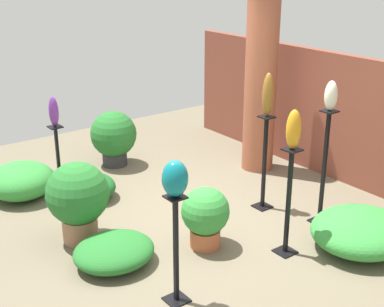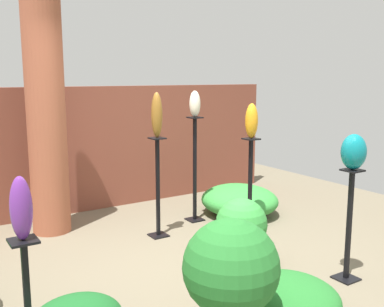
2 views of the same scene
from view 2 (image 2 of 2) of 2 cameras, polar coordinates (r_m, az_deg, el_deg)
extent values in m
plane|color=#6B604C|center=(4.52, -0.04, -14.21)|extent=(8.00, 8.00, 0.00)
cube|color=brown|center=(6.35, -11.81, 0.65)|extent=(5.60, 0.12, 1.70)
cylinder|color=#9E5138|center=(5.45, -18.01, 4.38)|extent=(0.44, 0.44, 2.74)
cube|color=black|center=(4.51, 18.94, -14.75)|extent=(0.20, 0.20, 0.01)
cube|color=black|center=(4.32, 19.31, -8.61)|extent=(0.04, 0.04, 1.03)
cube|color=black|center=(4.20, 19.71, -2.02)|extent=(0.16, 0.16, 0.02)
cube|color=black|center=(5.33, -4.28, -10.31)|extent=(0.20, 0.20, 0.01)
cube|color=black|center=(5.17, -4.36, -4.35)|extent=(0.04, 0.04, 1.16)
cube|color=black|center=(5.06, -4.44, 1.95)|extent=(0.16, 0.16, 0.02)
cube|color=black|center=(5.87, 0.35, -8.38)|extent=(0.20, 0.20, 0.01)
cube|color=black|center=(5.70, 0.36, -2.04)|extent=(0.04, 0.04, 1.34)
cube|color=black|center=(5.60, 0.36, 4.60)|extent=(0.16, 0.16, 0.02)
cube|color=black|center=(5.39, 7.25, -10.14)|extent=(0.20, 0.20, 0.01)
cube|color=black|center=(5.23, 7.38, -4.30)|extent=(0.04, 0.04, 1.15)
cube|color=black|center=(5.12, 7.52, 1.85)|extent=(0.16, 0.16, 0.02)
cube|color=black|center=(2.82, -20.63, -10.35)|extent=(0.16, 0.16, 0.01)
ellipsoid|color=#0F727A|center=(4.17, 19.84, 0.21)|extent=(0.21, 0.22, 0.32)
ellipsoid|color=brown|center=(5.03, -4.48, 4.90)|extent=(0.13, 0.13, 0.51)
ellipsoid|color=beige|center=(5.59, 0.37, 6.33)|extent=(0.14, 0.14, 0.32)
ellipsoid|color=orange|center=(5.10, 7.58, 4.13)|extent=(0.14, 0.15, 0.39)
ellipsoid|color=#6B2D8C|center=(2.76, -20.88, -6.52)|extent=(0.13, 0.12, 0.38)
cylinder|color=#B25B38|center=(4.58, 6.22, -12.60)|extent=(0.32, 0.32, 0.20)
sphere|color=#338C38|center=(4.47, 6.29, -8.87)|extent=(0.51, 0.51, 0.51)
sphere|color=#236B28|center=(3.16, 4.97, -14.19)|extent=(0.67, 0.67, 0.67)
ellipsoid|color=#236B28|center=(3.77, 12.27, -17.30)|extent=(0.75, 0.82, 0.28)
ellipsoid|color=#338C38|center=(6.09, 6.04, -5.90)|extent=(1.00, 1.08, 0.40)
camera|label=1|loc=(6.68, 57.31, 14.73)|focal=50.00mm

